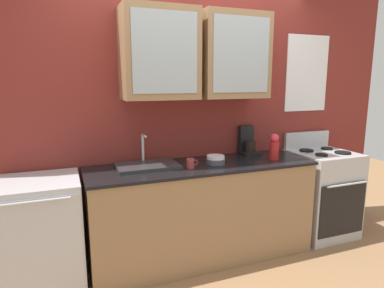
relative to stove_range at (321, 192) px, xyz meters
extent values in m
plane|color=#936B47|center=(-1.40, 0.00, -0.46)|extent=(10.00, 10.00, 0.00)
cube|color=maroon|center=(-1.40, 0.37, 0.98)|extent=(4.65, 0.10, 2.87)
cube|color=#93704C|center=(-1.75, 0.14, 1.42)|extent=(0.64, 0.36, 0.77)
cube|color=#9EADB7|center=(-1.75, -0.05, 1.42)|extent=(0.55, 0.01, 0.65)
cube|color=#93704C|center=(-1.05, 0.14, 1.42)|extent=(0.64, 0.36, 0.77)
cube|color=#9EADB7|center=(-1.05, -0.05, 1.42)|extent=(0.55, 0.01, 0.65)
cube|color=white|center=(-0.03, 0.31, 1.27)|extent=(0.54, 0.01, 0.81)
cube|color=#93704C|center=(-1.40, 0.00, -0.02)|extent=(2.06, 0.61, 0.88)
cube|color=black|center=(-1.40, 0.00, 0.43)|extent=(2.08, 0.64, 0.03)
cube|color=silver|center=(0.00, 0.00, -0.01)|extent=(0.62, 0.61, 0.91)
cube|color=black|center=(0.00, -0.31, -0.08)|extent=(0.57, 0.01, 0.54)
cylinder|color=silver|center=(0.00, -0.34, 0.19)|extent=(0.49, 0.02, 0.02)
cube|color=silver|center=(0.00, 0.28, 0.54)|extent=(0.59, 0.04, 0.18)
cylinder|color=black|center=(-0.14, -0.11, 0.46)|extent=(0.12, 0.12, 0.02)
cylinder|color=black|center=(0.14, -0.11, 0.46)|extent=(0.16, 0.16, 0.02)
cylinder|color=black|center=(-0.14, 0.11, 0.46)|extent=(0.15, 0.15, 0.02)
cylinder|color=black|center=(0.14, 0.11, 0.46)|extent=(0.12, 0.12, 0.02)
cube|color=#2D2D30|center=(-1.89, 0.07, 0.46)|extent=(0.53, 0.36, 0.03)
cylinder|color=silver|center=(-1.89, 0.22, 0.59)|extent=(0.02, 0.02, 0.24)
cylinder|color=silver|center=(-1.89, 0.16, 0.71)|extent=(0.02, 0.12, 0.02)
cylinder|color=#4C4C54|center=(-1.28, -0.03, 0.47)|extent=(0.17, 0.17, 0.05)
cylinder|color=white|center=(-1.28, -0.03, 0.50)|extent=(0.16, 0.16, 0.04)
cylinder|color=#B21E1E|center=(-0.69, -0.08, 0.53)|extent=(0.09, 0.09, 0.17)
sphere|color=#D8333F|center=(-0.69, -0.08, 0.65)|extent=(0.08, 0.08, 0.08)
cylinder|color=#993838|center=(-1.55, -0.09, 0.49)|extent=(0.07, 0.07, 0.08)
torus|color=#993838|center=(-1.51, -0.09, 0.49)|extent=(0.05, 0.01, 0.05)
cube|color=silver|center=(-2.76, 0.00, -0.01)|extent=(0.59, 0.58, 0.91)
cube|color=silver|center=(-2.76, -0.30, -0.01)|extent=(0.56, 0.01, 0.81)
cylinder|color=silver|center=(-2.76, -0.32, 0.39)|extent=(0.45, 0.02, 0.02)
cube|color=black|center=(-0.80, 0.20, 0.46)|extent=(0.17, 0.20, 0.03)
cylinder|color=black|center=(-0.80, 0.18, 0.53)|extent=(0.11, 0.11, 0.11)
cube|color=black|center=(-0.80, 0.27, 0.61)|extent=(0.15, 0.06, 0.26)
camera|label=1|loc=(-2.55, -2.72, 1.20)|focal=31.32mm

